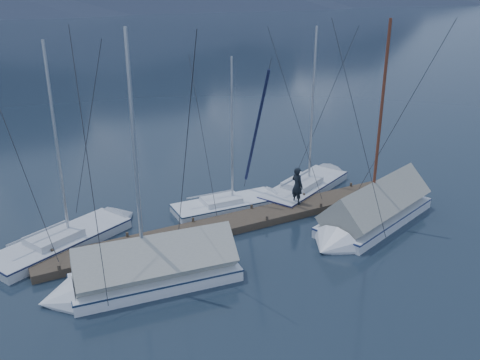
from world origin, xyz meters
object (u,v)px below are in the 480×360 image
(person, at_px, (297,186))
(sailboat_open_left, at_px, (79,235))
(sailboat_open_right, at_px, (313,184))
(sailboat_covered_near, at_px, (369,216))
(sailboat_covered_far, at_px, (140,275))
(sailboat_open_mid, at_px, (240,203))

(person, bearing_deg, sailboat_open_left, 67.71)
(sailboat_open_right, height_order, sailboat_covered_near, sailboat_covered_near)
(sailboat_covered_near, distance_m, person, 3.63)
(sailboat_covered_near, relative_size, sailboat_covered_far, 1.01)
(sailboat_covered_near, relative_size, person, 5.48)
(sailboat_open_right, bearing_deg, sailboat_covered_far, -156.00)
(sailboat_open_right, xyz_separation_m, sailboat_covered_far, (-11.29, -5.03, 0.32))
(sailboat_open_right, bearing_deg, sailboat_open_left, -179.13)
(sailboat_open_right, xyz_separation_m, person, (-2.53, -2.11, 1.09))
(sailboat_open_right, height_order, person, sailboat_open_right)
(person, bearing_deg, sailboat_open_right, -61.44)
(sailboat_open_mid, relative_size, person, 4.38)
(sailboat_covered_near, distance_m, sailboat_covered_far, 10.61)
(sailboat_open_left, height_order, sailboat_open_right, sailboat_open_right)
(sailboat_open_right, bearing_deg, sailboat_open_mid, -175.26)
(sailboat_open_left, xyz_separation_m, person, (9.92, -1.92, 1.09))
(sailboat_covered_near, height_order, person, sailboat_covered_near)
(sailboat_covered_near, height_order, sailboat_covered_far, sailboat_covered_far)
(sailboat_open_left, height_order, sailboat_covered_far, sailboat_covered_far)
(person, bearing_deg, sailboat_covered_near, -159.70)
(sailboat_open_left, height_order, sailboat_covered_near, sailboat_covered_near)
(sailboat_open_left, distance_m, person, 10.16)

